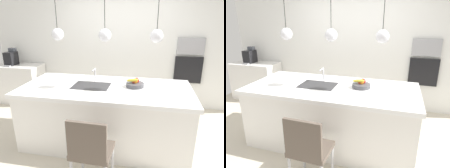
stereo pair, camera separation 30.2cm
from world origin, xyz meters
The scene contains 14 objects.
floor centered at (0.00, 0.00, 0.00)m, with size 6.60×6.60×0.00m, color beige.
back_wall centered at (0.00, 1.65, 1.30)m, with size 6.00×0.10×2.60m, color white.
kitchen_island centered at (0.00, 0.00, 0.47)m, with size 2.55×1.16×0.94m.
sink_basin centered at (-0.22, 0.00, 0.94)m, with size 0.56×0.40×0.02m, color #2D2D30.
faucet centered at (-0.22, 0.21, 1.09)m, with size 0.02×0.17×0.22m.
fruit_bowl centered at (0.43, 0.08, 1.00)m, with size 0.27×0.27×0.14m.
side_counter centered at (-2.40, 1.28, 0.44)m, with size 1.10×0.60×0.88m, color white.
coffee_machine centered at (-2.51, 1.28, 1.04)m, with size 0.20×0.35×0.38m.
microwave centered at (1.44, 1.58, 1.38)m, with size 0.54×0.08×0.34m, color #9E9EA3.
oven centered at (1.44, 1.58, 0.88)m, with size 0.56×0.08×0.56m, color black.
chair_near centered at (0.03, -0.95, 0.52)m, with size 0.48×0.42×0.93m.
pendant_light_left centered at (-0.71, 0.00, 1.71)m, with size 0.18×0.18×0.78m.
pendant_light_center centered at (0.00, 0.00, 1.71)m, with size 0.18×0.18×0.78m.
pendant_light_right centered at (0.71, 0.00, 1.71)m, with size 0.18×0.18×0.78m.
Camera 2 is at (0.93, -2.74, 1.95)m, focal length 32.45 mm.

